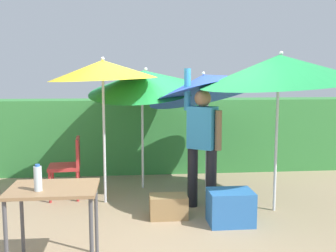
% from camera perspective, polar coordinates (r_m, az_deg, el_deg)
% --- Properties ---
extents(ground_plane, '(24.00, 24.00, 0.00)m').
position_cam_1_polar(ground_plane, '(5.40, 0.32, -12.07)').
color(ground_plane, '#9E8466').
extents(hedge_row, '(8.00, 0.70, 1.35)m').
position_cam_1_polar(hedge_row, '(7.48, -1.49, -1.29)').
color(hedge_row, '#38843D').
rests_on(hedge_row, ground_plane).
extents(umbrella_rainbow, '(1.87, 1.79, 2.17)m').
position_cam_1_polar(umbrella_rainbow, '(6.01, 5.38, 5.90)').
color(umbrella_rainbow, silver).
rests_on(umbrella_rainbow, ground_plane).
extents(umbrella_orange, '(1.49, 1.49, 2.04)m').
position_cam_1_polar(umbrella_orange, '(5.53, -9.30, 7.90)').
color(umbrella_orange, silver).
rests_on(umbrella_orange, ground_plane).
extents(umbrella_yellow, '(1.80, 1.78, 2.10)m').
position_cam_1_polar(umbrella_yellow, '(6.19, -3.46, 6.53)').
color(umbrella_yellow, silver).
rests_on(umbrella_yellow, ground_plane).
extents(umbrella_navy, '(2.10, 2.08, 2.17)m').
position_cam_1_polar(umbrella_navy, '(5.31, 15.69, 7.84)').
color(umbrella_navy, silver).
rests_on(umbrella_navy, ground_plane).
extents(person_vendor, '(0.49, 0.40, 1.88)m').
position_cam_1_polar(person_vendor, '(5.32, 4.91, -1.99)').
color(person_vendor, black).
rests_on(person_vendor, ground_plane).
extents(chair_plastic, '(0.47, 0.47, 0.89)m').
position_cam_1_polar(chair_plastic, '(5.99, -13.94, -5.25)').
color(chair_plastic, '#B72D2D').
rests_on(chair_plastic, ground_plane).
extents(cooler_box, '(0.53, 0.40, 0.41)m').
position_cam_1_polar(cooler_box, '(4.97, 8.92, -11.41)').
color(cooler_box, '#2D6BB7').
rests_on(cooler_box, ground_plane).
extents(crate_cardboard, '(0.47, 0.31, 0.29)m').
position_cam_1_polar(crate_cardboard, '(5.13, 0.06, -11.43)').
color(crate_cardboard, '#9E7A4C').
rests_on(crate_cardboard, ground_plane).
extents(folding_table, '(0.80, 0.60, 0.78)m').
position_cam_1_polar(folding_table, '(3.86, -16.05, -9.79)').
color(folding_table, '#4C4C51').
rests_on(folding_table, ground_plane).
extents(bottle_water, '(0.07, 0.07, 0.24)m').
position_cam_1_polar(bottle_water, '(3.72, -18.11, -7.11)').
color(bottle_water, silver).
rests_on(bottle_water, folding_table).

